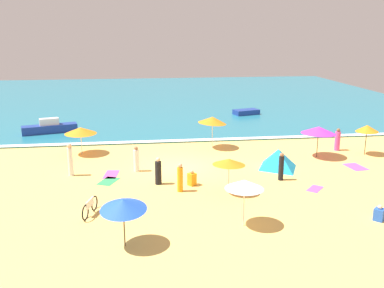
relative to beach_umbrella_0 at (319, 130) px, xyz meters
name	(u,v)px	position (x,y,z in m)	size (l,w,h in m)	color
ground_plane	(178,167)	(-9.44, -1.08, -1.86)	(60.00, 60.00, 0.00)	#EDBC60
ocean_water	(156,98)	(-9.44, 26.92, -1.81)	(60.00, 44.00, 0.10)	teal
wave_breaker_foam	(170,141)	(-9.44, 5.22, -1.76)	(57.00, 0.70, 0.01)	white
beach_umbrella_0	(319,130)	(0.00, 0.00, 0.00)	(3.10, 3.10, 2.12)	#4C3823
beach_umbrella_1	(229,162)	(-7.27, -5.68, -0.16)	(2.41, 2.41, 1.89)	silver
beach_umbrella_2	(367,128)	(3.49, 0.12, -0.02)	(1.71, 1.70, 2.09)	#4C3823
beach_umbrella_3	(81,131)	(-15.73, 2.76, -0.20)	(3.03, 3.03, 1.89)	silver
beach_umbrella_4	(123,205)	(-12.54, -10.79, -0.10)	(2.06, 2.09, 2.08)	#4C3823
beach_umbrella_5	(212,120)	(-6.58, 3.15, 0.20)	(2.18, 2.15, 2.37)	silver
beach_umbrella_6	(245,184)	(-7.44, -9.58, 0.05)	(2.39, 2.39, 2.12)	silver
beach_tent	(278,159)	(-3.37, -1.98, -1.25)	(2.54, 2.74, 1.22)	#1999D8
parked_bicycle	(90,207)	(-14.19, -7.53, -1.48)	(0.57, 1.76, 0.76)	black
beachgoer_0	(192,179)	(-9.02, -4.31, -1.48)	(0.52, 0.52, 0.88)	orange
beachgoer_1	(281,167)	(-3.90, -4.11, -1.09)	(0.32, 0.32, 1.61)	black
beachgoer_2	(158,172)	(-10.84, -3.88, -1.14)	(0.42, 0.42, 1.54)	black
beachgoer_3	(379,214)	(-1.29, -9.87, -1.55)	(0.58, 0.58, 0.76)	blue
beachgoer_5	(136,160)	(-12.02, -1.47, -1.13)	(0.47, 0.47, 1.56)	white
beachgoer_7	(337,140)	(2.09, 1.40, -1.12)	(0.50, 0.50, 1.59)	#D84CA5
beachgoer_8	(70,160)	(-15.83, -1.78, -0.89)	(0.29, 0.29, 1.94)	white
beachgoer_9	(180,178)	(-9.76, -5.15, -1.12)	(0.38, 0.38, 1.55)	orange
beach_towel_0	(109,181)	(-13.61, -3.08, -1.85)	(1.35, 1.64, 0.01)	green
beach_towel_1	(356,167)	(1.53, -2.41, -1.85)	(1.18, 1.64, 0.01)	#D84CA5
beach_towel_2	(315,189)	(-2.53, -5.73, -1.85)	(1.22, 1.26, 0.01)	#D84CA5
beach_towel_3	(111,174)	(-13.52, -1.89, -1.85)	(0.97, 1.65, 0.01)	#D84CA5
small_boat_0	(246,112)	(-1.07, 14.78, -1.52)	(2.72, 1.89, 0.48)	navy
small_boat_1	(50,128)	(-19.01, 9.12, -1.34)	(4.44, 2.13, 1.21)	navy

